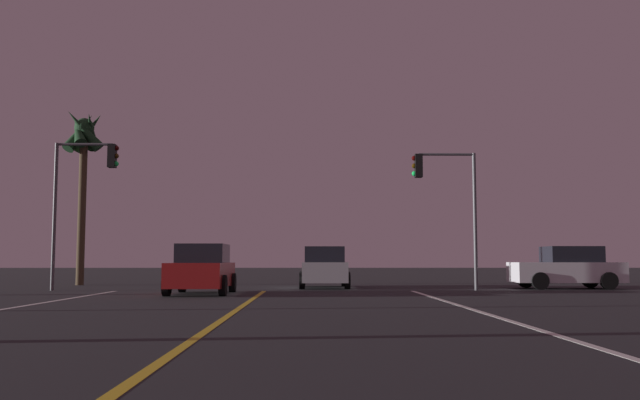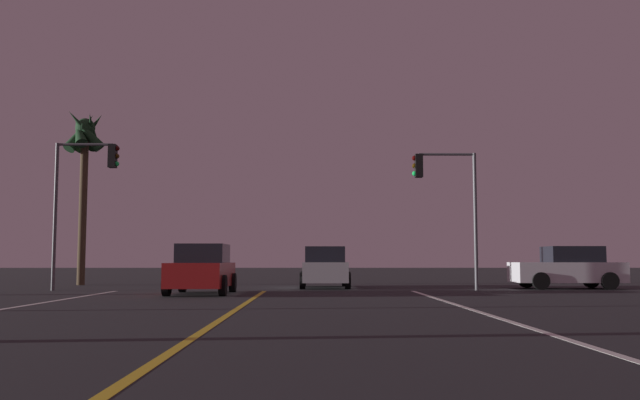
# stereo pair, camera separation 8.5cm
# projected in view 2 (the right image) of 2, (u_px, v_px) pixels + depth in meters

# --- Properties ---
(lane_edge_right) EXTENTS (0.16, 32.52, 0.01)m
(lane_edge_right) POSITION_uv_depth(u_px,v_px,m) (587.00, 346.00, 9.26)
(lane_edge_right) COLOR silver
(lane_edge_right) RESTS_ON ground
(lane_center_divider) EXTENTS (0.16, 32.52, 0.01)m
(lane_center_divider) POSITION_uv_depth(u_px,v_px,m) (180.00, 346.00, 9.20)
(lane_center_divider) COLOR gold
(lane_center_divider) RESTS_ON ground
(car_ahead_far) EXTENTS (2.02, 4.30, 1.70)m
(car_ahead_far) POSITION_uv_depth(u_px,v_px,m) (325.00, 268.00, 28.44)
(car_ahead_far) COLOR black
(car_ahead_far) RESTS_ON ground
(car_crossing_side) EXTENTS (4.30, 2.02, 1.70)m
(car_crossing_side) POSITION_uv_depth(u_px,v_px,m) (568.00, 268.00, 27.51)
(car_crossing_side) COLOR black
(car_crossing_side) RESTS_ON ground
(car_oncoming) EXTENTS (2.02, 4.30, 1.70)m
(car_oncoming) POSITION_uv_depth(u_px,v_px,m) (202.00, 270.00, 23.30)
(car_oncoming) COLOR black
(car_oncoming) RESTS_ON ground
(traffic_light_near_right) EXTENTS (2.48, 0.36, 5.28)m
(traffic_light_near_right) POSITION_uv_depth(u_px,v_px,m) (445.00, 189.00, 26.31)
(traffic_light_near_right) COLOR #4C4C51
(traffic_light_near_right) RESTS_ON ground
(traffic_light_near_left) EXTENTS (2.46, 0.36, 5.64)m
(traffic_light_near_left) POSITION_uv_depth(u_px,v_px,m) (85.00, 182.00, 26.18)
(traffic_light_near_left) COLOR #4C4C51
(traffic_light_near_left) RESTS_ON ground
(palm_tree_left_far) EXTENTS (2.01, 2.06, 8.25)m
(palm_tree_left_far) POSITION_uv_depth(u_px,v_px,m) (85.00, 145.00, 31.96)
(palm_tree_left_far) COLOR #473826
(palm_tree_left_far) RESTS_ON ground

